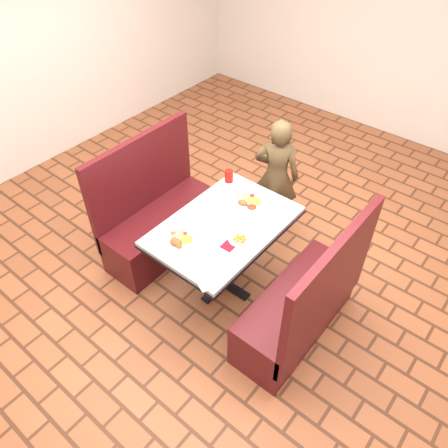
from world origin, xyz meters
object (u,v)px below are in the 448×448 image
Objects in this scene: diner_person at (276,176)px; plantain_plate at (239,239)px; dining_table at (224,233)px; near_dinner_plate at (181,239)px; red_tumbler at (229,176)px; booth_bench_right at (302,307)px; booth_bench_left at (160,221)px; far_dinner_plate at (250,201)px.

plantain_plate is at bearing 85.65° from diner_person.
plantain_plate reaches higher than dining_table.
near_dinner_plate is 0.45m from plantain_plate.
red_tumbler is (-0.19, -0.50, 0.20)m from diner_person.
dining_table is 4.96× the size of near_dinner_plate.
near_dinner_plate is (-0.93, -0.37, 0.45)m from booth_bench_right.
booth_bench_left reaches higher than far_dinner_plate.
diner_person is at bearing 108.62° from plantain_plate.
plantain_plate is (-0.59, -0.06, 0.43)m from booth_bench_right.
diner_person is at bearing 90.44° from near_dinner_plate.
red_tumbler reaches higher than plantain_plate.
diner_person reaches higher than dining_table.
booth_bench_right is at bearing 21.51° from near_dinner_plate.
red_tumbler is at bearing 45.42° from booth_bench_left.
booth_bench_left is 6.91× the size of plantain_plate.
booth_bench_left is 0.82m from red_tumbler.
booth_bench_right reaches higher than dining_table.
far_dinner_plate is at bearing 22.96° from booth_bench_left.
diner_person is 1.35m from near_dinner_plate.
booth_bench_left is at bearing 180.00° from booth_bench_right.
near_dinner_plate is 2.18× the size of red_tumbler.
far_dinner_plate is at bearing -21.95° from red_tumbler.
near_dinner_plate is (0.67, -0.37, 0.45)m from booth_bench_left.
plantain_plate is 1.55× the size of red_tumbler.
red_tumbler is at bearing 158.05° from far_dinner_plate.
diner_person is at bearing 98.32° from dining_table.
dining_table is 10.84× the size of red_tumbler.
dining_table is at bearing 162.64° from plantain_plate.
booth_bench_left reaches higher than near_dinner_plate.
far_dinner_plate is 1.59× the size of plantain_plate.
dining_table is 0.36m from far_dinner_plate.
plantain_plate is (0.34, 0.30, -0.02)m from near_dinner_plate.
dining_table is at bearing 0.00° from booth_bench_left.
booth_bench_right is 6.91× the size of plantain_plate.
dining_table is at bearing 70.19° from near_dinner_plate.
near_dinner_plate is 1.41× the size of plantain_plate.
dining_table is 0.86m from booth_bench_right.
plantain_plate is at bearing -173.73° from booth_bench_right.
booth_bench_right is 0.73m from plantain_plate.
booth_bench_right is at bearing 0.00° from dining_table.
dining_table is 0.24m from plantain_plate.
far_dinner_plate is at bearing 79.25° from near_dinner_plate.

